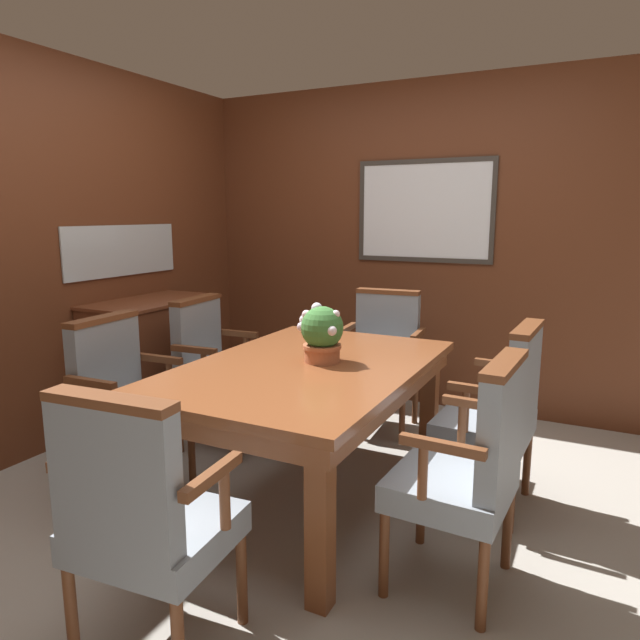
# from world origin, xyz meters

# --- Properties ---
(ground_plane) EXTENTS (14.00, 14.00, 0.00)m
(ground_plane) POSITION_xyz_m (0.00, 0.00, 0.00)
(ground_plane) COLOR #A39E93
(wall_back) EXTENTS (7.20, 0.08, 2.45)m
(wall_back) POSITION_xyz_m (0.00, 1.93, 1.23)
(wall_back) COLOR #5B2D19
(wall_back) RESTS_ON ground_plane
(wall_left) EXTENTS (0.08, 7.20, 2.45)m
(wall_left) POSITION_xyz_m (-1.69, 0.00, 1.22)
(wall_left) COLOR #5B2D19
(wall_left) RESTS_ON ground_plane
(dining_table) EXTENTS (1.09, 1.65, 0.73)m
(dining_table) POSITION_xyz_m (0.09, 0.11, 0.64)
(dining_table) COLOR brown
(dining_table) RESTS_ON ground_plane
(chair_right_near) EXTENTS (0.47, 0.55, 0.96)m
(chair_right_near) POSITION_xyz_m (1.00, -0.24, 0.53)
(chair_right_near) COLOR brown
(chair_right_near) RESTS_ON ground_plane
(chair_head_near) EXTENTS (0.56, 0.48, 0.96)m
(chair_head_near) POSITION_xyz_m (0.12, -1.09, 0.53)
(chair_head_near) COLOR brown
(chair_head_near) RESTS_ON ground_plane
(chair_head_far) EXTENTS (0.56, 0.48, 0.96)m
(chair_head_far) POSITION_xyz_m (0.06, 1.30, 0.53)
(chair_head_far) COLOR brown
(chair_head_far) RESTS_ON ground_plane
(chair_left_near) EXTENTS (0.47, 0.55, 0.96)m
(chair_left_near) POSITION_xyz_m (-0.80, -0.25, 0.53)
(chair_left_near) COLOR brown
(chair_left_near) RESTS_ON ground_plane
(chair_right_far) EXTENTS (0.46, 0.55, 0.96)m
(chair_right_far) POSITION_xyz_m (0.99, 0.47, 0.53)
(chair_right_far) COLOR brown
(chair_right_far) RESTS_ON ground_plane
(chair_left_far) EXTENTS (0.48, 0.56, 0.96)m
(chair_left_far) POSITION_xyz_m (-0.80, 0.50, 0.53)
(chair_left_far) COLOR brown
(chair_left_far) RESTS_ON ground_plane
(potted_plant) EXTENTS (0.24, 0.22, 0.30)m
(potted_plant) POSITION_xyz_m (0.14, 0.19, 0.88)
(potted_plant) COLOR #B2603D
(potted_plant) RESTS_ON dining_table
(sideboard_cabinet) EXTENTS (0.52, 0.93, 0.89)m
(sideboard_cabinet) POSITION_xyz_m (-1.41, 0.64, 0.44)
(sideboard_cabinet) COLOR brown
(sideboard_cabinet) RESTS_ON ground_plane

